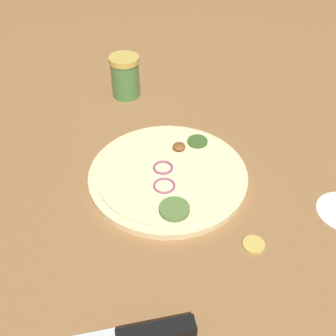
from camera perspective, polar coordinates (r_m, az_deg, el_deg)
name	(u,v)px	position (r m, az deg, el deg)	size (l,w,h in m)	color
ground_plane	(168,177)	(0.68, 0.00, -1.36)	(3.00, 3.00, 0.00)	olive
pizza	(168,174)	(0.67, 0.04, -0.91)	(0.27, 0.27, 0.03)	beige
spice_jar	(125,76)	(0.87, -6.23, 13.09)	(0.06, 0.06, 0.09)	#4C7F42
loose_cap	(254,244)	(0.59, 12.34, -10.67)	(0.03, 0.03, 0.01)	gold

